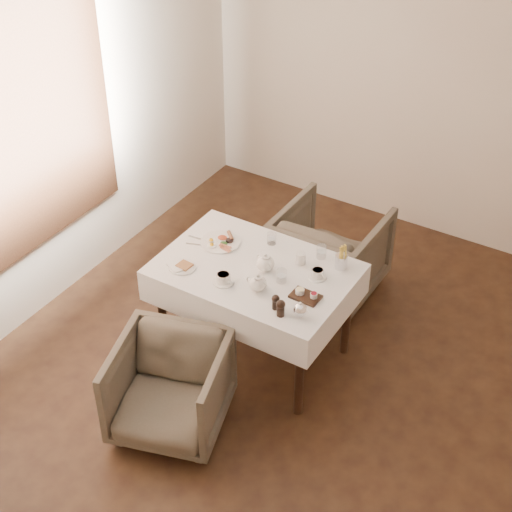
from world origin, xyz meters
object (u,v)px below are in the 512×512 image
object	(u,v)px
armchair_far	(330,252)
breakfast_plate	(221,241)
armchair_near	(170,388)
table	(255,282)
teapot_centre	(265,262)

from	to	relation	value
armchair_far	breakfast_plate	bearing A→B (deg)	60.69
armchair_far	breakfast_plate	world-z (taller)	breakfast_plate
armchair_near	breakfast_plate	xyz separation A→B (m)	(-0.25, 0.97, 0.45)
armchair_near	armchair_far	world-z (taller)	armchair_far
armchair_near	breakfast_plate	world-z (taller)	breakfast_plate
table	breakfast_plate	size ratio (longest dim) A/B	4.64
breakfast_plate	teapot_centre	size ratio (longest dim) A/B	1.66
armchair_near	teapot_centre	distance (m)	1.01
table	breakfast_plate	world-z (taller)	breakfast_plate
breakfast_plate	armchair_far	bearing A→B (deg)	38.73
armchair_far	armchair_near	bearing A→B (deg)	83.54
armchair_near	teapot_centre	size ratio (longest dim) A/B	4.21
table	teapot_centre	world-z (taller)	teapot_centre
armchair_far	teapot_centre	size ratio (longest dim) A/B	4.65
armchair_far	teapot_centre	world-z (taller)	teapot_centre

